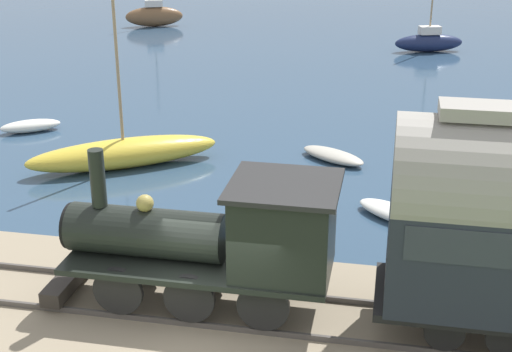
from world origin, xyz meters
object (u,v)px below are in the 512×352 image
object	(u,v)px
steam_locomotive	(223,236)
sailboat_navy	(429,41)
sailboat_brown	(154,15)
rowboat_off_pier	(31,126)
rowboat_near_shore	(333,156)
rowboat_far_out	(395,213)
sailboat_yellow	(124,152)

from	to	relation	value
steam_locomotive	sailboat_navy	xyz separation A→B (m)	(29.80, -4.98, -1.52)
sailboat_brown	rowboat_off_pier	world-z (taller)	sailboat_brown
steam_locomotive	rowboat_near_shore	bearing A→B (deg)	-6.98
rowboat_far_out	steam_locomotive	bearing A→B (deg)	-172.72
sailboat_brown	sailboat_yellow	bearing A→B (deg)	173.49
steam_locomotive	sailboat_yellow	world-z (taller)	sailboat_yellow
sailboat_yellow	rowboat_far_out	bearing A→B (deg)	-137.63
steam_locomotive	rowboat_off_pier	bearing A→B (deg)	42.26
rowboat_near_shore	rowboat_far_out	size ratio (longest dim) A/B	1.06
sailboat_yellow	rowboat_near_shore	world-z (taller)	sailboat_yellow
rowboat_far_out	rowboat_off_pier	world-z (taller)	rowboat_off_pier
rowboat_near_shore	rowboat_far_out	world-z (taller)	rowboat_far_out
steam_locomotive	rowboat_near_shore	world-z (taller)	steam_locomotive
steam_locomotive	rowboat_off_pier	size ratio (longest dim) A/B	2.61
rowboat_near_shore	rowboat_off_pier	distance (m)	11.72
sailboat_yellow	rowboat_off_pier	distance (m)	5.70
rowboat_near_shore	sailboat_brown	bearing A→B (deg)	64.52
rowboat_near_shore	rowboat_off_pier	size ratio (longest dim) A/B	1.13
sailboat_yellow	sailboat_brown	size ratio (longest dim) A/B	1.08
sailboat_navy	sailboat_brown	bearing A→B (deg)	56.19
sailboat_navy	rowboat_off_pier	world-z (taller)	sailboat_navy
steam_locomotive	sailboat_yellow	bearing A→B (deg)	32.73
sailboat_brown	rowboat_near_shore	bearing A→B (deg)	-172.16
sailboat_navy	sailboat_yellow	world-z (taller)	sailboat_yellow
rowboat_near_shore	steam_locomotive	bearing A→B (deg)	-153.42
rowboat_far_out	rowboat_off_pier	bearing A→B (deg)	105.44
steam_locomotive	sailboat_yellow	size ratio (longest dim) A/B	0.90
rowboat_near_shore	rowboat_off_pier	xyz separation A→B (m)	(0.95, 11.69, 0.05)
steam_locomotive	sailboat_yellow	distance (m)	10.30
rowboat_near_shore	sailboat_yellow	bearing A→B (deg)	139.53
sailboat_yellow	rowboat_near_shore	xyz separation A→B (m)	(1.94, -6.78, -0.32)
sailboat_brown	rowboat_near_shore	world-z (taller)	sailboat_brown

